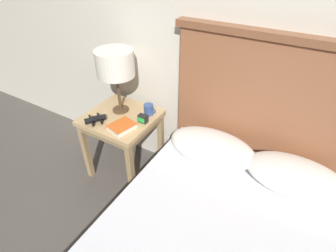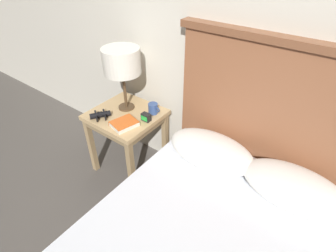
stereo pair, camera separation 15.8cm
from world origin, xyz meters
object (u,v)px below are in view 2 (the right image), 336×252
Objects in this scene: book_on_nightstand at (124,124)px; binoculars_pair at (100,115)px; coffee_mug at (153,109)px; alarm_clock at (146,117)px; nightstand at (126,122)px; table_lamp at (122,62)px.

binoculars_pair is (-0.23, -0.03, 0.00)m from book_on_nightstand.
alarm_clock is at bearing -79.31° from coffee_mug.
nightstand is at bearing 131.53° from book_on_nightstand.
alarm_clock is (0.31, 0.18, 0.01)m from binoculars_pair.
binoculars_pair is (-0.11, -0.16, 0.11)m from nightstand.
nightstand is 0.22m from binoculars_pair.
table_lamp reaches higher than book_on_nightstand.
coffee_mug reaches higher than book_on_nightstand.
table_lamp is 0.44m from alarm_clock.
book_on_nightstand is 0.23m from binoculars_pair.
coffee_mug reaches higher than alarm_clock.
coffee_mug is (0.07, 0.26, 0.02)m from book_on_nightstand.
binoculars_pair is at bearing -134.94° from coffee_mug.
table_lamp is 0.42m from coffee_mug.
nightstand is 2.75× the size of book_on_nightstand.
table_lamp is at bearing 126.81° from nightstand.
coffee_mug is at bearing 36.30° from nightstand.
table_lamp is at bearing 169.79° from alarm_clock.
table_lamp is 0.44m from binoculars_pair.
book_on_nightstand is 0.27m from coffee_mug.
alarm_clock reaches higher than nightstand.
coffee_mug is at bearing 100.69° from alarm_clock.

